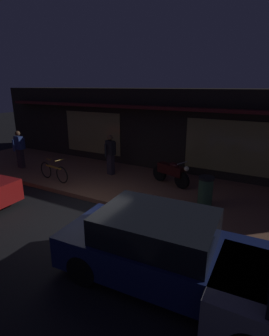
{
  "coord_description": "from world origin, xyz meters",
  "views": [
    {
      "loc": [
        4.99,
        -5.4,
        3.73
      ],
      "look_at": [
        0.62,
        2.4,
        0.95
      ],
      "focal_mm": 28.48,
      "sensor_mm": 36.0,
      "label": 1
    }
  ],
  "objects_px": {
    "trash_bin": "(205,191)",
    "parked_car_far": "(161,248)",
    "motorcycle": "(171,172)",
    "person_photographer": "(19,149)",
    "person_bystander": "(110,154)",
    "bicycle_parked": "(54,172)"
  },
  "relations": [
    {
      "from": "motorcycle",
      "to": "trash_bin",
      "type": "bearing_deg",
      "value": -36.35
    },
    {
      "from": "motorcycle",
      "to": "person_photographer",
      "type": "xyz_separation_m",
      "value": [
        -6.75,
        -1.28,
        0.38
      ]
    },
    {
      "from": "bicycle_parked",
      "to": "parked_car_far",
      "type": "xyz_separation_m",
      "value": [
        5.85,
        -2.91,
        0.2
      ]
    },
    {
      "from": "bicycle_parked",
      "to": "person_bystander",
      "type": "relative_size",
      "value": 0.99
    },
    {
      "from": "person_bystander",
      "to": "trash_bin",
      "type": "height_order",
      "value": "person_bystander"
    },
    {
      "from": "trash_bin",
      "to": "parked_car_far",
      "type": "height_order",
      "value": "parked_car_far"
    },
    {
      "from": "bicycle_parked",
      "to": "person_photographer",
      "type": "relative_size",
      "value": 0.99
    },
    {
      "from": "person_bystander",
      "to": "trash_bin",
      "type": "xyz_separation_m",
      "value": [
        4.25,
        -1.08,
        -0.41
      ]
    },
    {
      "from": "bicycle_parked",
      "to": "person_photographer",
      "type": "xyz_separation_m",
      "value": [
        -2.58,
        0.54,
        0.52
      ]
    },
    {
      "from": "person_photographer",
      "to": "trash_bin",
      "type": "distance_m",
      "value": 8.36
    },
    {
      "from": "person_photographer",
      "to": "parked_car_far",
      "type": "distance_m",
      "value": 9.12
    },
    {
      "from": "motorcycle",
      "to": "parked_car_far",
      "type": "relative_size",
      "value": 0.39
    },
    {
      "from": "parked_car_far",
      "to": "trash_bin",
      "type": "bearing_deg",
      "value": 91.26
    },
    {
      "from": "motorcycle",
      "to": "bicycle_parked",
      "type": "xyz_separation_m",
      "value": [
        -4.17,
        -1.82,
        -0.14
      ]
    },
    {
      "from": "bicycle_parked",
      "to": "person_bystander",
      "type": "bearing_deg",
      "value": 48.7
    },
    {
      "from": "motorcycle",
      "to": "bicycle_parked",
      "type": "distance_m",
      "value": 4.56
    },
    {
      "from": "trash_bin",
      "to": "motorcycle",
      "type": "bearing_deg",
      "value": 143.65
    },
    {
      "from": "person_bystander",
      "to": "parked_car_far",
      "type": "relative_size",
      "value": 0.4
    },
    {
      "from": "motorcycle",
      "to": "parked_car_far",
      "type": "distance_m",
      "value": 5.03
    },
    {
      "from": "bicycle_parked",
      "to": "trash_bin",
      "type": "distance_m",
      "value": 5.81
    },
    {
      "from": "motorcycle",
      "to": "person_bystander",
      "type": "relative_size",
      "value": 0.99
    },
    {
      "from": "person_bystander",
      "to": "person_photographer",
      "type": "bearing_deg",
      "value": -163.88
    }
  ]
}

